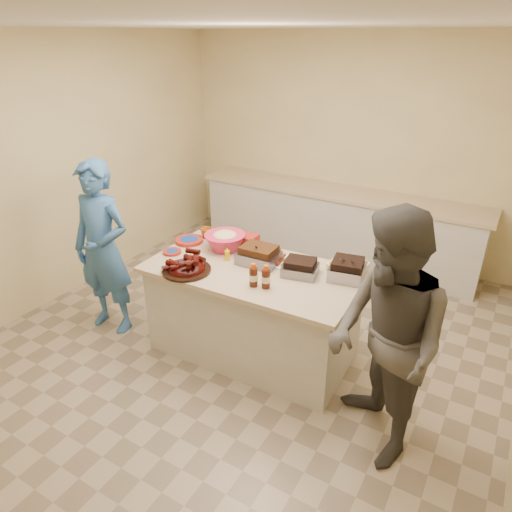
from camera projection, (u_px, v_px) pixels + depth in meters
The scene contains 20 objects.
room at pixel (246, 344), 4.32m from camera, with size 4.50×5.00×2.70m, color beige, non-canonical shape.
back_counter at pixel (336, 224), 5.82m from camera, with size 3.60×0.64×0.90m, color beige, non-canonical shape.
island at pixel (253, 350), 4.22m from camera, with size 1.80×0.95×0.85m, color beige, non-canonical shape.
rib_platter at pixel (187, 271), 3.81m from camera, with size 0.41×0.41×0.17m, color #390604, non-canonical shape.
pulled_pork_tray at pixel (259, 263), 3.94m from camera, with size 0.34×0.26×0.10m, color #47230F.
brisket_tray at pixel (300, 274), 3.76m from camera, with size 0.28×0.23×0.08m, color black.
roasting_pan at pixel (347, 278), 3.70m from camera, with size 0.28×0.28×0.11m, color gray.
coleslaw_bowl at pixel (225, 249), 4.20m from camera, with size 0.37×0.37×0.26m, color #D42750, non-canonical shape.
sausage_plate at pixel (287, 263), 3.94m from camera, with size 0.30×0.30×0.05m, color silver.
mac_cheese_dish at pixel (348, 269), 3.84m from camera, with size 0.30×0.22×0.08m, color #FF9C28.
bbq_bottle_a at pixel (266, 288), 3.56m from camera, with size 0.07×0.07×0.20m, color #3A1309.
bbq_bottle_b at pixel (253, 286), 3.59m from camera, with size 0.07×0.07×0.20m, color #3A1309.
mustard_bottle at pixel (227, 260), 4.00m from camera, with size 0.04×0.04×0.12m, color #EBBF00.
sauce_bowl at pixel (261, 261), 3.97m from camera, with size 0.13×0.04×0.13m, color silver.
plate_stack_large at pixel (189, 242), 4.35m from camera, with size 0.27×0.27×0.03m, color maroon.
plate_stack_small at pixel (172, 253), 4.13m from camera, with size 0.17×0.17×0.02m, color maroon.
plastic_cup at pixel (207, 238), 4.43m from camera, with size 0.11×0.10×0.11m, color #A3550E.
basket_stack at pixel (245, 246), 4.27m from camera, with size 0.22×0.17×0.11m, color maroon.
guest_blue at pixel (115, 324), 4.60m from camera, with size 0.61×1.68×0.40m, color #3667A7.
guest_gray at pixel (371, 442), 3.28m from camera, with size 0.86×1.77×0.67m, color #4F4C47.
Camera 1 is at (1.87, -2.98, 2.64)m, focal length 32.00 mm.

